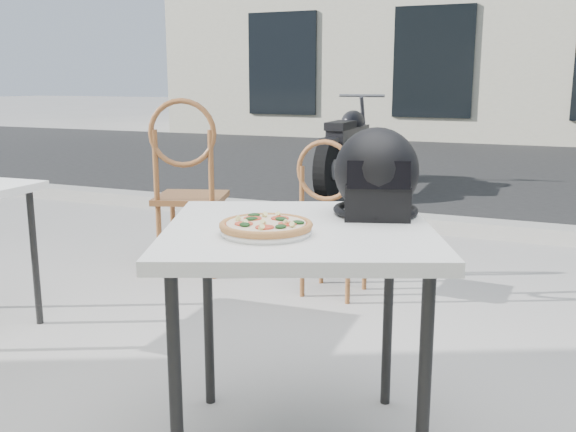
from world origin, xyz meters
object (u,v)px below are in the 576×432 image
at_px(cafe_chair_side, 188,178).
at_px(motorcycle, 349,148).
at_px(pizza, 266,225).
at_px(cafe_table_main, 299,248).
at_px(helmet, 377,177).
at_px(cafe_chair_main, 331,210).
at_px(plate, 266,231).

xyz_separation_m(cafe_chair_side, motorcycle, (-0.07, 3.62, -0.16)).
relative_size(pizza, motorcycle, 0.15).
xyz_separation_m(cafe_table_main, motorcycle, (-1.50, 5.27, -0.25)).
bearing_deg(cafe_chair_side, helmet, 120.87).
height_order(helmet, motorcycle, helmet).
height_order(cafe_chair_main, motorcycle, motorcycle).
bearing_deg(cafe_chair_main, cafe_table_main, 108.77).
bearing_deg(helmet, pizza, -137.31).
bearing_deg(pizza, cafe_chair_main, 102.78).
bearing_deg(plate, cafe_chair_side, 127.66).
xyz_separation_m(cafe_chair_main, cafe_chair_side, (-0.99, 0.07, 0.12)).
relative_size(plate, helmet, 0.91).
distance_m(cafe_table_main, plate, 0.17).
bearing_deg(cafe_chair_main, plate, 105.99).
bearing_deg(pizza, helmet, 60.68).
distance_m(pizza, cafe_chair_main, 1.78).
relative_size(cafe_chair_main, cafe_chair_side, 0.81).
relative_size(cafe_table_main, plate, 3.18).
bearing_deg(cafe_table_main, plate, -108.56).
relative_size(pizza, cafe_chair_main, 0.34).
relative_size(helmet, motorcycle, 0.17).
bearing_deg(cafe_chair_side, motorcycle, -107.19).
bearing_deg(cafe_chair_side, cafe_table_main, 112.64).
xyz_separation_m(cafe_table_main, cafe_chair_main, (-0.44, 1.57, -0.21)).
bearing_deg(pizza, plate, -114.94).
bearing_deg(helmet, motorcycle, 90.55).
bearing_deg(motorcycle, cafe_table_main, -75.61).
relative_size(pizza, cafe_chair_side, 0.28).
bearing_deg(motorcycle, helmet, -72.99).
distance_m(cafe_table_main, motorcycle, 5.48).
height_order(plate, motorcycle, motorcycle).
bearing_deg(cafe_chair_side, plate, 109.31).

